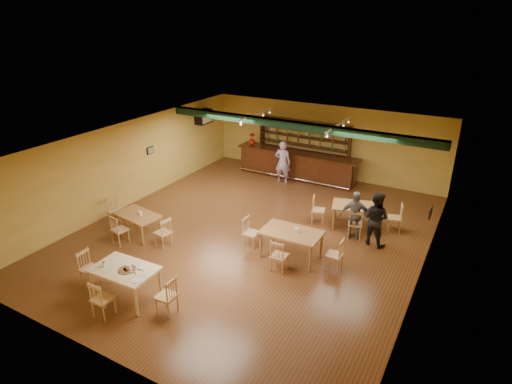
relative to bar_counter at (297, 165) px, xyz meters
The scene contains 22 objects.
floor 5.25m from the bar_counter, 80.79° to the right, with size 12.00×12.00×0.00m, color #5B301A.
ceiling_beam 3.40m from the bar_counter, 70.45° to the right, with size 10.00×0.30×0.25m, color black.
track_rail_left 3.10m from the bar_counter, 118.88° to the right, with size 0.05×2.50×0.05m, color white.
track_rail_right 3.70m from the bar_counter, 38.06° to the right, with size 0.05×2.50×0.05m, color white.
ac_unit 4.45m from the bar_counter, 166.53° to the right, with size 0.34×0.70×0.48m, color white.
picture_left 5.97m from the bar_counter, 134.90° to the right, with size 0.04×0.34×0.28m, color black.
picture_right 7.52m from the bar_counter, 38.70° to the right, with size 0.04×0.34×0.28m, color black.
bar_counter is the anchor object (origin of this frame).
back_bar_hutch 0.85m from the bar_counter, 90.00° to the left, with size 4.02×0.40×2.28m, color #36150A.
poinsettia 2.30m from the bar_counter, behind, with size 0.28×0.28×0.50m, color #B61A10.
dining_table_b 4.68m from the bar_counter, 41.85° to the right, with size 1.51×0.91×0.76m, color #A4743A.
dining_table_c 7.32m from the bar_counter, 107.89° to the right, with size 1.41×0.85×0.71m, color #A4743A.
dining_table_d 6.36m from the bar_counter, 67.19° to the right, with size 1.66×1.00×0.83m, color #A4743A.
near_table 9.49m from the bar_counter, 91.42° to the right, with size 1.54×0.99×0.83m, color beige.
pizza_tray 9.49m from the bar_counter, 90.76° to the right, with size 0.40×0.40×0.01m, color silver.
parmesan_shaker 9.68m from the bar_counter, 94.34° to the right, with size 0.07×0.07×0.11m, color #EAE5C6.
napkin_stack 9.27m from the bar_counter, 89.07° to the right, with size 0.20×0.15×0.03m, color white.
pizza_server 9.43m from the bar_counter, 89.76° to the right, with size 0.32×0.09×0.00m, color silver.
side_plate 9.72m from the bar_counter, 87.81° to the right, with size 0.22×0.22×0.01m, color white.
patron_bar 0.92m from the bar_counter, 107.57° to the right, with size 0.64×0.42×1.76m, color purple.
patron_right_a 5.82m from the bar_counter, 42.46° to the right, with size 0.81×0.63×1.67m, color black.
patron_right_b 5.33m from the bar_counter, 46.50° to the right, with size 0.90×0.37×1.53m, color slate.
Camera 1 is at (5.88, -10.31, 6.47)m, focal length 29.91 mm.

